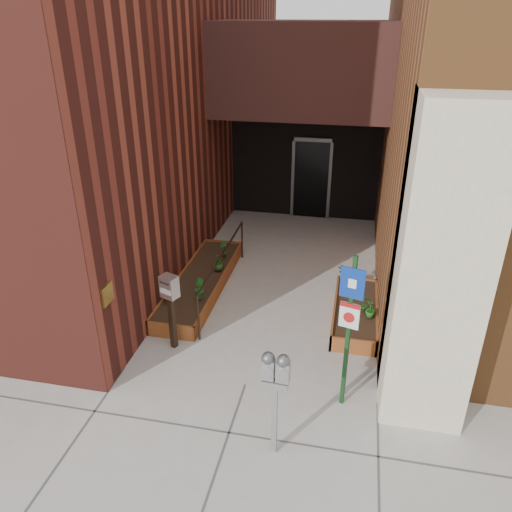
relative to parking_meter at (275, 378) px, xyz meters
The scene contains 15 objects.
ground 1.81m from the parking_meter, 119.14° to the left, with size 80.00×80.00×0.00m, color #9E9991.
architecture 8.95m from the parking_meter, 95.93° to the left, with size 20.00×14.60×10.00m.
planter_left 4.59m from the parking_meter, 119.64° to the left, with size 0.90×3.60×0.30m.
planter_right 3.67m from the parking_meter, 74.38° to the left, with size 0.80×2.20×0.30m.
handrail 4.22m from the parking_meter, 114.03° to the left, with size 0.04×3.34×0.90m.
parking_meter is the anchor object (origin of this frame).
sign_post 1.38m from the parking_meter, 52.83° to the left, with size 0.32×0.12×2.41m.
payment_dropbox 2.81m from the parking_meter, 137.57° to the left, with size 0.33×0.29×1.37m.
shrub_left_a 3.91m from the parking_meter, 130.76° to the left, with size 0.34×0.34×0.37m, color #235819.
shrub_left_b 3.72m from the parking_meter, 122.82° to the left, with size 0.21×0.21×0.39m, color #1B5F1B.
shrub_left_c 4.72m from the parking_meter, 114.44° to the left, with size 0.20×0.20×0.36m, color #225418.
shrub_left_d 5.29m from the parking_meter, 112.17° to the left, with size 0.19×0.19×0.37m, color #175219.
shrub_right_a 3.36m from the parking_meter, 68.59° to the left, with size 0.17×0.17×0.31m, color #22611B.
shrub_right_b 3.48m from the parking_meter, 71.28° to the left, with size 0.18×0.18×0.34m, color #175319.
shrub_right_c 4.40m from the parking_meter, 80.78° to the left, with size 0.28×0.28×0.31m, color #225B1A.
Camera 1 is at (1.39, -5.86, 5.19)m, focal length 35.00 mm.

